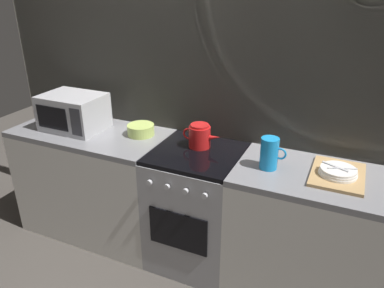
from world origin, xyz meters
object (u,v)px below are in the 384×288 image
mixing_bowl (141,130)px  pitcher (269,153)px  microwave (74,112)px  dish_pile (338,173)px  stove_unit (196,208)px  kettle (200,136)px

mixing_bowl → pitcher: size_ratio=1.00×
microwave → dish_pile: bearing=0.7°
stove_unit → kettle: size_ratio=3.16×
stove_unit → microwave: bearing=179.9°
stove_unit → mixing_bowl: mixing_bowl is taller
microwave → dish_pile: size_ratio=1.15×
dish_pile → pitcher: bearing=-171.8°
mixing_bowl → stove_unit: bearing=-11.1°
microwave → mixing_bowl: 0.55m
mixing_bowl → pitcher: pitcher is taller
microwave → kettle: (1.02, 0.08, -0.05)m
pitcher → dish_pile: 0.41m
stove_unit → microwave: (-1.03, 0.00, 0.59)m
stove_unit → pitcher: 0.74m
stove_unit → dish_pile: size_ratio=2.25×
microwave → pitcher: microwave is taller
kettle → mixing_bowl: 0.49m
kettle → dish_pile: (0.91, -0.06, -0.06)m
mixing_bowl → microwave: bearing=-169.8°
kettle → dish_pile: bearing=-3.5°
stove_unit → pitcher: pitcher is taller
stove_unit → dish_pile: dish_pile is taller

